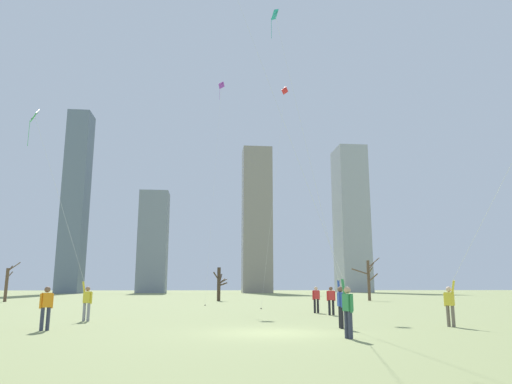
{
  "coord_description": "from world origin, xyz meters",
  "views": [
    {
      "loc": [
        -2.43,
        -17.35,
        1.62
      ],
      "look_at": [
        0.0,
        6.0,
        6.31
      ],
      "focal_mm": 33.25,
      "sensor_mm": 36.0,
      "label": 1
    }
  ],
  "objects_px": {
    "kite_flyer_midfield_right_yellow": "(509,182)",
    "distant_kite_low_near_trees_red": "(282,119)",
    "bare_tree_rightmost": "(369,278)",
    "bystander_watching_nearby": "(316,298)",
    "kite_flyer_midfield_left_green": "(78,269)",
    "bystander_far_off_by_trees": "(46,306)",
    "distant_kite_high_overhead_purple": "(220,108)",
    "bare_tree_center": "(219,283)",
    "kite_flyer_far_back_white": "(303,183)",
    "bare_tree_far_right_edge": "(7,283)",
    "kite_flyer_foreground_left_teal": "(330,257)",
    "bystander_strolling_midfield": "(331,299)"
  },
  "relations": [
    {
      "from": "kite_flyer_foreground_left_teal",
      "to": "distant_kite_high_overhead_purple",
      "type": "relative_size",
      "value": 0.78
    },
    {
      "from": "kite_flyer_midfield_right_yellow",
      "to": "bare_tree_rightmost",
      "type": "xyz_separation_m",
      "value": [
        7.27,
        37.99,
        -3.05
      ]
    },
    {
      "from": "kite_flyer_midfield_right_yellow",
      "to": "bystander_watching_nearby",
      "type": "bearing_deg",
      "value": 111.41
    },
    {
      "from": "kite_flyer_midfield_left_green",
      "to": "distant_kite_high_overhead_purple",
      "type": "distance_m",
      "value": 28.07
    },
    {
      "from": "kite_flyer_midfield_right_yellow",
      "to": "kite_flyer_far_back_white",
      "type": "bearing_deg",
      "value": -179.67
    },
    {
      "from": "bystander_far_off_by_trees",
      "to": "bare_tree_rightmost",
      "type": "height_order",
      "value": "bare_tree_rightmost"
    },
    {
      "from": "kite_flyer_foreground_left_teal",
      "to": "bystander_far_off_by_trees",
      "type": "distance_m",
      "value": 11.31
    },
    {
      "from": "distant_kite_high_overhead_purple",
      "to": "distant_kite_low_near_trees_red",
      "type": "height_order",
      "value": "distant_kite_high_overhead_purple"
    },
    {
      "from": "bystander_watching_nearby",
      "to": "bare_tree_rightmost",
      "type": "bearing_deg",
      "value": 64.2
    },
    {
      "from": "bare_tree_rightmost",
      "to": "bare_tree_far_right_edge",
      "type": "height_order",
      "value": "bare_tree_rightmost"
    },
    {
      "from": "kite_flyer_midfield_right_yellow",
      "to": "distant_kite_low_near_trees_red",
      "type": "xyz_separation_m",
      "value": [
        -5.72,
        20.7,
        9.96
      ]
    },
    {
      "from": "bystander_strolling_midfield",
      "to": "kite_flyer_foreground_left_teal",
      "type": "bearing_deg",
      "value": -104.74
    },
    {
      "from": "kite_flyer_midfield_right_yellow",
      "to": "kite_flyer_midfield_left_green",
      "type": "distance_m",
      "value": 19.81
    },
    {
      "from": "kite_flyer_far_back_white",
      "to": "bare_tree_far_right_edge",
      "type": "relative_size",
      "value": 4.77
    },
    {
      "from": "kite_flyer_midfield_left_green",
      "to": "bystander_far_off_by_trees",
      "type": "distance_m",
      "value": 5.56
    },
    {
      "from": "kite_flyer_midfield_right_yellow",
      "to": "kite_flyer_midfield_left_green",
      "type": "relative_size",
      "value": 1.82
    },
    {
      "from": "bystander_watching_nearby",
      "to": "distant_kite_low_near_trees_red",
      "type": "distance_m",
      "value": 16.79
    },
    {
      "from": "bare_tree_rightmost",
      "to": "bare_tree_far_right_edge",
      "type": "relative_size",
      "value": 1.18
    },
    {
      "from": "distant_kite_low_near_trees_red",
      "to": "bare_tree_center",
      "type": "height_order",
      "value": "distant_kite_low_near_trees_red"
    },
    {
      "from": "bare_tree_rightmost",
      "to": "kite_flyer_foreground_left_teal",
      "type": "bearing_deg",
      "value": -111.45
    },
    {
      "from": "kite_flyer_foreground_left_teal",
      "to": "distant_kite_low_near_trees_red",
      "type": "bearing_deg",
      "value": 86.88
    },
    {
      "from": "kite_flyer_far_back_white",
      "to": "bare_tree_far_right_edge",
      "type": "height_order",
      "value": "kite_flyer_far_back_white"
    },
    {
      "from": "kite_flyer_far_back_white",
      "to": "bystander_watching_nearby",
      "type": "relative_size",
      "value": 12.62
    },
    {
      "from": "bystander_far_off_by_trees",
      "to": "distant_kite_high_overhead_purple",
      "type": "relative_size",
      "value": 0.07
    },
    {
      "from": "kite_flyer_foreground_left_teal",
      "to": "distant_kite_high_overhead_purple",
      "type": "height_order",
      "value": "distant_kite_high_overhead_purple"
    },
    {
      "from": "bystander_strolling_midfield",
      "to": "bystander_far_off_by_trees",
      "type": "bearing_deg",
      "value": -147.39
    },
    {
      "from": "bare_tree_far_right_edge",
      "to": "kite_flyer_midfield_right_yellow",
      "type": "bearing_deg",
      "value": -48.72
    },
    {
      "from": "kite_flyer_foreground_left_teal",
      "to": "bare_tree_far_right_edge",
      "type": "distance_m",
      "value": 44.85
    },
    {
      "from": "bystander_strolling_midfield",
      "to": "distant_kite_high_overhead_purple",
      "type": "bearing_deg",
      "value": 108.97
    },
    {
      "from": "kite_flyer_foreground_left_teal",
      "to": "bare_tree_far_right_edge",
      "type": "relative_size",
      "value": 4.09
    },
    {
      "from": "bystander_watching_nearby",
      "to": "bystander_far_off_by_trees",
      "type": "relative_size",
      "value": 1.0
    },
    {
      "from": "kite_flyer_midfield_right_yellow",
      "to": "distant_kite_low_near_trees_red",
      "type": "height_order",
      "value": "kite_flyer_midfield_right_yellow"
    },
    {
      "from": "bystander_strolling_midfield",
      "to": "bare_tree_center",
      "type": "xyz_separation_m",
      "value": [
        -5.7,
        28.39,
        1.1
      ]
    },
    {
      "from": "kite_flyer_midfield_right_yellow",
      "to": "bystander_strolling_midfield",
      "type": "relative_size",
      "value": 13.17
    },
    {
      "from": "bystander_far_off_by_trees",
      "to": "distant_kite_high_overhead_purple",
      "type": "height_order",
      "value": "distant_kite_high_overhead_purple"
    },
    {
      "from": "kite_flyer_far_back_white",
      "to": "kite_flyer_foreground_left_teal",
      "type": "height_order",
      "value": "kite_flyer_far_back_white"
    },
    {
      "from": "kite_flyer_midfield_right_yellow",
      "to": "distant_kite_low_near_trees_red",
      "type": "relative_size",
      "value": 1.14
    },
    {
      "from": "kite_flyer_midfield_left_green",
      "to": "bare_tree_rightmost",
      "type": "xyz_separation_m",
      "value": [
        25.43,
        30.76,
        0.16
      ]
    },
    {
      "from": "distant_kite_high_overhead_purple",
      "to": "bare_tree_center",
      "type": "distance_m",
      "value": 20.21
    },
    {
      "from": "kite_flyer_midfield_right_yellow",
      "to": "bare_tree_far_right_edge",
      "type": "bearing_deg",
      "value": 131.28
    },
    {
      "from": "kite_flyer_midfield_right_yellow",
      "to": "bystander_far_off_by_trees",
      "type": "xyz_separation_m",
      "value": [
        -17.85,
        1.9,
        -4.77
      ]
    },
    {
      "from": "kite_flyer_midfield_right_yellow",
      "to": "bystander_far_off_by_trees",
      "type": "distance_m",
      "value": 18.58
    },
    {
      "from": "kite_flyer_midfield_left_green",
      "to": "kite_flyer_midfield_right_yellow",
      "type": "bearing_deg",
      "value": -21.69
    },
    {
      "from": "bare_tree_center",
      "to": "bystander_far_off_by_trees",
      "type": "bearing_deg",
      "value": -101.54
    },
    {
      "from": "distant_kite_high_overhead_purple",
      "to": "kite_flyer_midfield_right_yellow",
      "type": "bearing_deg",
      "value": -69.13
    },
    {
      "from": "kite_flyer_midfield_left_green",
      "to": "bare_tree_center",
      "type": "distance_m",
      "value": 32.48
    },
    {
      "from": "kite_flyer_midfield_right_yellow",
      "to": "bare_tree_rightmost",
      "type": "distance_m",
      "value": 38.8
    },
    {
      "from": "kite_flyer_far_back_white",
      "to": "bare_tree_rightmost",
      "type": "height_order",
      "value": "kite_flyer_far_back_white"
    },
    {
      "from": "bystander_watching_nearby",
      "to": "bare_tree_center",
      "type": "distance_m",
      "value": 26.64
    },
    {
      "from": "bare_tree_center",
      "to": "kite_flyer_far_back_white",
      "type": "bearing_deg",
      "value": -87.04
    }
  ]
}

